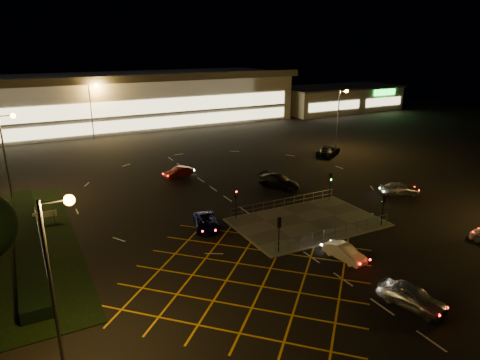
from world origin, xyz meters
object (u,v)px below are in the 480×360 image
car_queue_white (345,252)px  car_east_grey (328,151)px  signal_se (383,203)px  signal_nw (236,198)px  car_left_blue (206,222)px  car_right_silver (399,189)px  car_near_silver (412,297)px  signal_sw (279,227)px  signal_ne (330,181)px  car_far_dkgrey (279,181)px  car_circ_red (179,172)px

car_queue_white → car_east_grey: car_east_grey is taller
car_east_grey → signal_se: bearing=119.2°
signal_nw → car_queue_white: 12.43m
car_left_blue → car_right_silver: bearing=12.0°
car_near_silver → car_queue_white: (0.46, 7.35, -0.16)m
signal_sw → car_near_silver: 11.66m
signal_se → signal_ne: same height
car_left_blue → car_east_grey: bearing=46.7°
signal_se → car_queue_white: 8.74m
car_far_dkgrey → car_right_silver: car_far_dkgrey is taller
car_queue_white → signal_ne: bearing=48.6°
signal_se → car_left_blue: 17.30m
signal_ne → car_queue_white: signal_ne is taller
car_queue_white → car_circ_red: car_circ_red is taller
car_far_dkgrey → car_circ_red: 13.76m
signal_nw → car_east_grey: size_ratio=0.57×
car_near_silver → car_far_dkgrey: bearing=63.1°
car_far_dkgrey → car_circ_red: car_far_dkgrey is taller
signal_se → signal_nw: same height
signal_se → signal_ne: size_ratio=1.00×
car_near_silver → car_far_dkgrey: size_ratio=0.85×
signal_nw → car_circ_red: (-0.06, 16.61, -1.70)m
signal_se → car_left_blue: signal_se is taller
signal_sw → car_east_grey: (24.99, 24.29, -1.60)m
signal_se → car_near_silver: 13.77m
car_east_grey → car_queue_white: bearing=110.6°
car_circ_red → car_east_grey: 25.06m
signal_sw → car_far_dkgrey: bearing=-122.8°
signal_ne → signal_se: bearing=-90.0°
signal_sw → car_queue_white: bearing=139.7°
car_queue_white → car_east_grey: bearing=45.9°
signal_ne → car_right_silver: signal_ne is taller
car_left_blue → signal_nw: bearing=24.2°
car_queue_white → car_east_grey: (20.78, 27.87, 0.14)m
car_far_dkgrey → car_circ_red: (-9.48, 9.97, -0.13)m
signal_sw → signal_ne: size_ratio=1.00×
signal_se → car_right_silver: signal_se is taller
car_queue_white → car_near_silver: bearing=-101.0°
signal_ne → car_queue_white: size_ratio=0.82×
signal_se → car_east_grey: 27.60m
car_near_silver → car_left_blue: bearing=97.1°
car_queue_white → car_right_silver: size_ratio=0.85×
car_left_blue → signal_sw: bearing=-48.7°
car_queue_white → car_far_dkgrey: car_far_dkgrey is taller
car_east_grey → car_far_dkgrey: bearing=89.1°
car_near_silver → car_east_grey: bearing=44.5°
car_left_blue → signal_se: bearing=-9.6°
signal_se → signal_ne: (0.00, 7.99, 0.00)m
signal_ne → car_far_dkgrey: signal_ne is taller
signal_nw → signal_se: bearing=-33.6°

